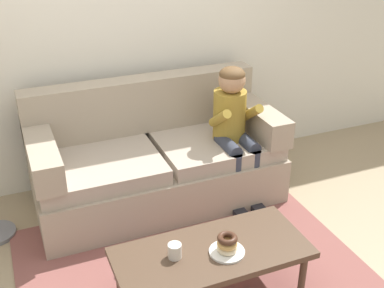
# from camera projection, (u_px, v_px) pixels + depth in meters

# --- Properties ---
(ground) EXTENTS (10.00, 10.00, 0.00)m
(ground) POSITION_uv_depth(u_px,v_px,m) (187.00, 261.00, 3.38)
(ground) COLOR #9E896B
(wall_back) EXTENTS (8.00, 0.10, 2.80)m
(wall_back) POSITION_uv_depth(u_px,v_px,m) (121.00, 16.00, 3.90)
(wall_back) COLOR silver
(wall_back) RESTS_ON ground
(area_rug) EXTENTS (2.23, 2.07, 0.01)m
(area_rug) POSITION_uv_depth(u_px,v_px,m) (201.00, 284.00, 3.17)
(area_rug) COLOR brown
(area_rug) RESTS_ON ground
(couch) EXTENTS (1.93, 0.90, 0.95)m
(couch) POSITION_uv_depth(u_px,v_px,m) (155.00, 160.00, 3.94)
(couch) COLOR tan
(couch) RESTS_ON ground
(coffee_table) EXTENTS (1.15, 0.52, 0.39)m
(coffee_table) POSITION_uv_depth(u_px,v_px,m) (212.00, 255.00, 2.88)
(coffee_table) COLOR #4C3828
(coffee_table) RESTS_ON ground
(person_child) EXTENTS (0.34, 0.58, 1.10)m
(person_child) POSITION_uv_depth(u_px,v_px,m) (234.00, 122.00, 3.83)
(person_child) COLOR olive
(person_child) RESTS_ON ground
(plate) EXTENTS (0.21, 0.21, 0.01)m
(plate) POSITION_uv_depth(u_px,v_px,m) (227.00, 252.00, 2.84)
(plate) COLOR white
(plate) RESTS_ON coffee_table
(donut) EXTENTS (0.17, 0.17, 0.04)m
(donut) POSITION_uv_depth(u_px,v_px,m) (227.00, 248.00, 2.83)
(donut) COLOR beige
(donut) RESTS_ON plate
(donut_second) EXTENTS (0.16, 0.16, 0.04)m
(donut_second) POSITION_uv_depth(u_px,v_px,m) (227.00, 243.00, 2.81)
(donut_second) COLOR tan
(donut_second) RESTS_ON donut
(donut_third) EXTENTS (0.12, 0.12, 0.04)m
(donut_third) POSITION_uv_depth(u_px,v_px,m) (227.00, 238.00, 2.80)
(donut_third) COLOR #422619
(donut_third) RESTS_ON donut_second
(mug) EXTENTS (0.08, 0.08, 0.09)m
(mug) POSITION_uv_depth(u_px,v_px,m) (175.00, 251.00, 2.79)
(mug) COLOR silver
(mug) RESTS_ON coffee_table
(toy_controller) EXTENTS (0.23, 0.09, 0.05)m
(toy_controller) POSITION_uv_depth(u_px,v_px,m) (134.00, 271.00, 3.24)
(toy_controller) COLOR blue
(toy_controller) RESTS_ON ground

